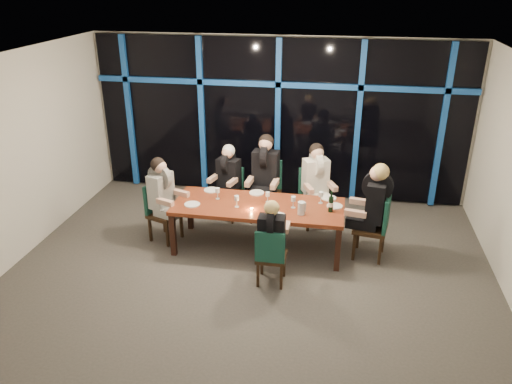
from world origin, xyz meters
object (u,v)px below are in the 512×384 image
diner_far_right (316,174)px  chair_far_mid (266,187)px  diner_far_mid (265,166)px  diner_end_right (374,197)px  chair_far_right (314,193)px  chair_end_left (160,208)px  diner_end_left (162,188)px  wine_bottle (331,204)px  dining_table (258,209)px  chair_end_right (377,223)px  diner_far_left (228,172)px  water_pitcher (301,208)px  chair_near_mid (271,254)px  chair_far_left (230,190)px  diner_near_mid (272,229)px

diner_far_right → chair_far_mid: bearing=146.4°
diner_far_mid → diner_end_right: size_ratio=1.02×
chair_far_right → chair_end_left: bearing=177.7°
diner_end_left → diner_end_right: diner_end_right is taller
diner_end_right → wine_bottle: size_ratio=3.12×
dining_table → chair_end_left: (-1.60, 0.04, -0.15)m
chair_end_right → diner_far_left: (-2.49, 0.91, 0.30)m
diner_far_left → diner_far_right: (1.51, -0.01, 0.07)m
chair_far_right → diner_far_left: (-1.48, -0.07, 0.32)m
chair_end_right → diner_end_left: (-3.32, -0.03, 0.33)m
diner_end_right → water_pitcher: (-1.03, -0.26, -0.14)m
diner_far_left → diner_end_right: size_ratio=0.89×
diner_end_right → chair_near_mid: bearing=-43.4°
water_pitcher → chair_far_right: bearing=101.7°
chair_far_left → wine_bottle: wine_bottle is taller
chair_near_mid → diner_far_left: size_ratio=0.98×
chair_far_right → chair_near_mid: chair_far_right is taller
diner_end_left → diner_near_mid: diner_end_left is taller
chair_end_right → chair_near_mid: chair_end_right is taller
diner_far_left → diner_end_left: (-0.83, -0.93, 0.04)m
dining_table → diner_far_left: bearing=126.5°
wine_bottle → chair_end_right: bearing=6.3°
diner_far_left → diner_far_mid: (0.64, 0.04, 0.13)m
dining_table → diner_near_mid: bearing=-69.1°
diner_near_mid → diner_far_right: bearing=-104.3°
chair_far_right → diner_far_mid: diner_far_mid is taller
diner_far_mid → dining_table: bearing=-82.2°
chair_far_right → diner_near_mid: diner_near_mid is taller
diner_end_right → chair_far_right: bearing=-126.5°
chair_far_mid → chair_end_left: 1.87m
chair_near_mid → chair_far_right: bearing=-102.3°
chair_far_left → diner_end_right: (2.38, -0.97, 0.48)m
chair_far_mid → wine_bottle: (1.14, -1.12, 0.29)m
chair_end_left → chair_near_mid: chair_end_left is taller
chair_far_mid → water_pitcher: bearing=-56.0°
dining_table → chair_end_right: chair_end_right is taller
dining_table → chair_far_mid: bearing=92.5°
chair_far_right → chair_end_left: chair_far_right is taller
chair_far_right → chair_far_mid: bearing=151.2°
diner_end_right → diner_near_mid: 1.67m
chair_end_right → diner_far_left: 2.67m
chair_far_right → diner_end_right: bearing=-70.7°
chair_far_right → diner_far_right: (0.04, -0.08, 0.39)m
diner_far_mid → water_pitcher: 1.41m
chair_end_right → diner_near_mid: (-1.45, -0.94, 0.26)m
chair_far_left → chair_end_right: bearing=-6.5°
diner_near_mid → water_pitcher: (0.33, 0.69, 0.01)m
diner_end_right → wine_bottle: 0.63m
dining_table → chair_end_left: 1.61m
diner_far_mid → wine_bottle: diner_far_mid is taller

